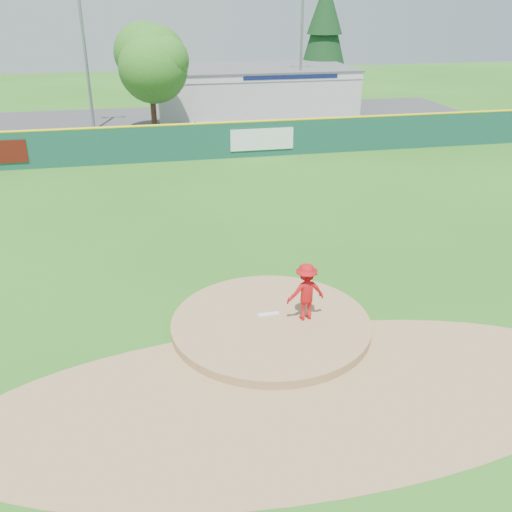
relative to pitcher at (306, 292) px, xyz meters
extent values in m
plane|color=#286B19|center=(-0.96, 0.07, -1.07)|extent=(120.00, 120.00, 0.00)
cylinder|color=#9E774C|center=(-0.96, 0.07, -1.07)|extent=(5.50, 5.50, 0.50)
cube|color=white|center=(-0.96, 0.37, -0.80)|extent=(0.60, 0.15, 0.04)
cylinder|color=#9E774C|center=(-0.96, -2.93, -1.07)|extent=(15.40, 15.40, 0.01)
cube|color=#38383A|center=(-0.96, 27.07, -1.06)|extent=(44.00, 16.00, 0.02)
imported|color=#B70F13|center=(0.00, 0.00, 0.00)|extent=(1.12, 0.72, 1.64)
imported|color=white|center=(0.60, 22.11, -0.41)|extent=(4.84, 2.59, 1.29)
cube|color=silver|center=(5.04, 32.07, 0.53)|extent=(15.00, 8.00, 3.20)
cube|color=white|center=(5.04, 28.05, 1.93)|extent=(15.00, 0.06, 0.55)
cube|color=#0F194C|center=(7.04, 28.01, 1.93)|extent=(7.00, 0.03, 0.28)
cube|color=#59595B|center=(5.04, 32.07, 2.18)|extent=(15.20, 8.20, 0.12)
cube|color=white|center=(2.72, 17.99, -0.07)|extent=(3.60, 0.04, 1.20)
cube|color=#16473C|center=(-0.96, 18.07, -0.07)|extent=(40.00, 0.10, 2.00)
cylinder|color=yellow|center=(-0.96, 18.07, 0.93)|extent=(40.00, 0.14, 0.14)
cylinder|color=#382314|center=(-2.96, 25.07, 0.23)|extent=(0.36, 0.36, 2.60)
sphere|color=#387F23|center=(-2.96, 25.07, 3.49)|extent=(5.60, 5.60, 5.60)
cylinder|color=#382314|center=(12.04, 36.07, -0.27)|extent=(0.40, 0.40, 1.60)
cone|color=#113A16|center=(12.04, 36.07, 4.48)|extent=(4.40, 4.40, 7.90)
cylinder|color=gray|center=(-6.96, 27.07, 4.43)|extent=(0.20, 0.20, 11.00)
cylinder|color=gray|center=(8.04, 29.07, 3.93)|extent=(0.20, 0.20, 10.00)
camera|label=1|loc=(-4.13, -13.08, 7.36)|focal=40.00mm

